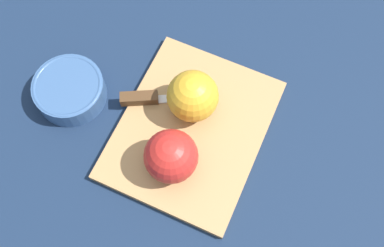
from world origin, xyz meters
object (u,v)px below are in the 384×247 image
(apple_half_right, at_px, (193,96))
(knife, at_px, (146,98))
(bowl, at_px, (70,90))
(apple_half_left, at_px, (171,156))

(apple_half_right, xyz_separation_m, knife, (-0.01, 0.08, -0.04))
(knife, bearing_deg, bowl, 169.72)
(apple_half_right, relative_size, bowl, 0.71)
(bowl, bearing_deg, knife, -82.89)
(knife, bearing_deg, apple_half_left, -71.89)
(apple_half_left, height_order, apple_half_right, same)
(apple_half_left, xyz_separation_m, knife, (0.11, 0.08, -0.04))
(knife, xyz_separation_m, bowl, (-0.02, 0.14, 0.00))
(apple_half_left, xyz_separation_m, bowl, (0.09, 0.21, -0.03))
(apple_half_right, bearing_deg, knife, 179.53)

